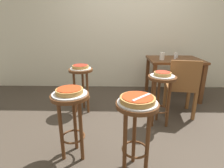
# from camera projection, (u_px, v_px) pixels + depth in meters

# --- Properties ---
(ground_plane) EXTENTS (6.00, 6.00, 0.00)m
(ground_plane) POSITION_uv_depth(u_px,v_px,m) (139.00, 125.00, 2.39)
(ground_plane) COLOR #42382D
(back_wall) EXTENTS (6.00, 0.10, 3.00)m
(back_wall) POSITION_uv_depth(u_px,v_px,m) (132.00, 15.00, 3.48)
(back_wall) COLOR beige
(back_wall) RESTS_ON ground_plane
(stool_foreground) EXTENTS (0.36, 0.36, 0.68)m
(stool_foreground) POSITION_uv_depth(u_px,v_px,m) (136.00, 123.00, 1.49)
(stool_foreground) COLOR #5B3319
(stool_foreground) RESTS_ON ground_plane
(serving_plate_foreground) EXTENTS (0.33, 0.33, 0.01)m
(serving_plate_foreground) POSITION_uv_depth(u_px,v_px,m) (137.00, 102.00, 1.43)
(serving_plate_foreground) COLOR silver
(serving_plate_foreground) RESTS_ON stool_foreground
(pizza_foreground) EXTENTS (0.29, 0.29, 0.05)m
(pizza_foreground) POSITION_uv_depth(u_px,v_px,m) (137.00, 99.00, 1.42)
(pizza_foreground) COLOR #B78442
(pizza_foreground) RESTS_ON serving_plate_foreground
(stool_middle) EXTENTS (0.36, 0.36, 0.68)m
(stool_middle) POSITION_uv_depth(u_px,v_px,m) (71.00, 112.00, 1.68)
(stool_middle) COLOR #5B3319
(stool_middle) RESTS_ON ground_plane
(serving_plate_middle) EXTENTS (0.32, 0.32, 0.01)m
(serving_plate_middle) POSITION_uv_depth(u_px,v_px,m) (70.00, 94.00, 1.62)
(serving_plate_middle) COLOR silver
(serving_plate_middle) RESTS_ON stool_middle
(pizza_middle) EXTENTS (0.25, 0.25, 0.05)m
(pizza_middle) POSITION_uv_depth(u_px,v_px,m) (69.00, 91.00, 1.61)
(pizza_middle) COLOR #B78442
(pizza_middle) RESTS_ON serving_plate_middle
(stool_leftside) EXTENTS (0.36, 0.36, 0.68)m
(stool_leftside) POSITION_uv_depth(u_px,v_px,m) (161.00, 90.00, 2.26)
(stool_leftside) COLOR #5B3319
(stool_leftside) RESTS_ON ground_plane
(serving_plate_leftside) EXTENTS (0.30, 0.30, 0.01)m
(serving_plate_leftside) POSITION_uv_depth(u_px,v_px,m) (162.00, 76.00, 2.20)
(serving_plate_leftside) COLOR silver
(serving_plate_leftside) RESTS_ON stool_leftside
(pizza_leftside) EXTENTS (0.21, 0.21, 0.05)m
(pizza_leftside) POSITION_uv_depth(u_px,v_px,m) (163.00, 74.00, 2.19)
(pizza_leftside) COLOR tan
(pizza_leftside) RESTS_ON serving_plate_leftside
(stool_rear) EXTENTS (0.36, 0.36, 0.68)m
(stool_rear) POSITION_uv_depth(u_px,v_px,m) (81.00, 81.00, 2.64)
(stool_rear) COLOR #5B3319
(stool_rear) RESTS_ON ground_plane
(serving_plate_rear) EXTENTS (0.31, 0.31, 0.01)m
(serving_plate_rear) POSITION_uv_depth(u_px,v_px,m) (81.00, 68.00, 2.58)
(serving_plate_rear) COLOR silver
(serving_plate_rear) RESTS_ON stool_rear
(pizza_rear) EXTENTS (0.24, 0.24, 0.05)m
(pizza_rear) POSITION_uv_depth(u_px,v_px,m) (80.00, 67.00, 2.57)
(pizza_rear) COLOR #B78442
(pizza_rear) RESTS_ON serving_plate_rear
(dining_table) EXTENTS (0.91, 0.74, 0.73)m
(dining_table) POSITION_uv_depth(u_px,v_px,m) (174.00, 65.00, 3.17)
(dining_table) COLOR #5B3319
(dining_table) RESTS_ON ground_plane
(cup_near_edge) EXTENTS (0.08, 0.08, 0.13)m
(cup_near_edge) POSITION_uv_depth(u_px,v_px,m) (162.00, 56.00, 3.00)
(cup_near_edge) COLOR silver
(cup_near_edge) RESTS_ON dining_table
(cup_far_edge) EXTENTS (0.07, 0.07, 0.09)m
(cup_far_edge) POSITION_uv_depth(u_px,v_px,m) (176.00, 55.00, 3.21)
(cup_far_edge) COLOR silver
(cup_far_edge) RESTS_ON dining_table
(condiment_shaker) EXTENTS (0.04, 0.04, 0.08)m
(condiment_shaker) POSITION_uv_depth(u_px,v_px,m) (175.00, 57.00, 3.09)
(condiment_shaker) COLOR white
(condiment_shaker) RESTS_ON dining_table
(wooden_chair) EXTENTS (0.45, 0.45, 0.85)m
(wooden_chair) POSITION_uv_depth(u_px,v_px,m) (182.00, 86.00, 2.52)
(wooden_chair) COLOR brown
(wooden_chair) RESTS_ON ground_plane
(pizza_server_knife) EXTENTS (0.17, 0.17, 0.01)m
(pizza_server_knife) POSITION_uv_depth(u_px,v_px,m) (142.00, 97.00, 1.40)
(pizza_server_knife) COLOR silver
(pizza_server_knife) RESTS_ON pizza_foreground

